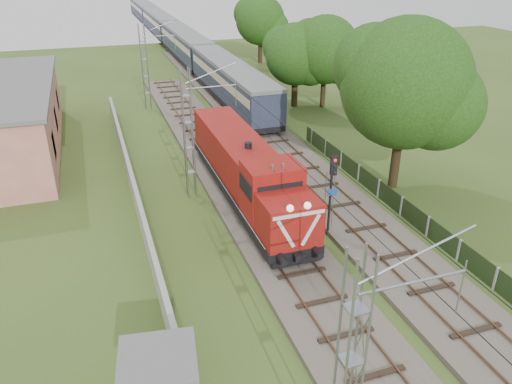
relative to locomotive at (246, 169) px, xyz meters
name	(u,v)px	position (x,y,z in m)	size (l,w,h in m)	color
ground	(315,299)	(0.00, -10.08, -2.15)	(140.00, 140.00, 0.00)	#374C1C
track_main	(263,222)	(0.00, -3.08, -1.97)	(4.20, 70.00, 0.45)	#6B6054
track_side	(268,138)	(5.00, 9.92, -1.97)	(4.20, 80.00, 0.45)	#6B6054
catenary	(189,134)	(-2.95, 1.92, 1.90)	(3.31, 70.00, 8.00)	gray
boundary_wall	(135,192)	(-6.50, 1.92, -1.40)	(0.25, 40.00, 1.50)	#9E9E99
fence	(428,226)	(8.00, -7.08, -1.55)	(0.12, 32.00, 1.20)	black
locomotive	(246,169)	(0.00, 0.00, 0.00)	(2.84, 16.24, 4.12)	black
coach_rake	(171,32)	(5.00, 54.51, 0.35)	(3.01, 89.70, 3.47)	black
signal_post	(332,182)	(2.95, -5.36, 1.10)	(0.52, 0.41, 4.73)	black
tree_a	(407,85)	(9.82, -1.02, 4.53)	(8.26, 7.87, 10.71)	#322514
tree_b	(326,51)	(13.43, 17.22, 3.27)	(6.70, 6.38, 8.69)	#322514
tree_c	(297,55)	(10.89, 18.34, 2.80)	(6.13, 5.84, 7.95)	#322514
tree_d	(261,21)	(14.57, 39.25, 3.37)	(6.83, 6.50, 8.85)	#322514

